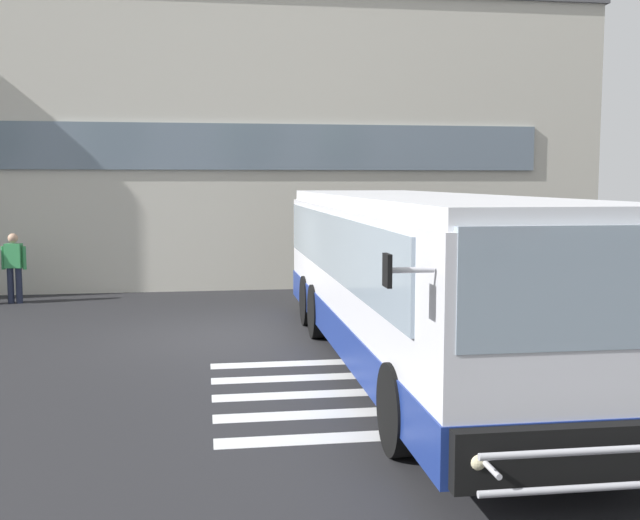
# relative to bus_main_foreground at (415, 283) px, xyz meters

# --- Properties ---
(ground_plane) EXTENTS (80.00, 90.00, 0.02)m
(ground_plane) POSITION_rel_bus_main_foreground_xyz_m (-2.97, 2.87, -1.34)
(ground_plane) COLOR #232326
(ground_plane) RESTS_ON ground
(bay_paint_stripes) EXTENTS (4.40, 3.96, 0.01)m
(bay_paint_stripes) POSITION_rel_bus_main_foreground_xyz_m (-0.97, -1.33, -1.33)
(bay_paint_stripes) COLOR silver
(bay_paint_stripes) RESTS_ON ground
(terminal_building) EXTENTS (23.42, 13.80, 8.09)m
(terminal_building) POSITION_rel_bus_main_foreground_xyz_m (-3.66, 14.49, 2.70)
(terminal_building) COLOR beige
(terminal_building) RESTS_ON ground
(bus_main_foreground) EXTENTS (3.11, 11.71, 2.70)m
(bus_main_foreground) POSITION_rel_bus_main_foreground_xyz_m (0.00, 0.00, 0.00)
(bus_main_foreground) COLOR silver
(bus_main_foreground) RESTS_ON ground
(passenger_by_doorway) EXTENTS (0.59, 0.27, 1.68)m
(passenger_by_doorway) POSITION_rel_bus_main_foreground_xyz_m (-7.72, 7.50, -0.41)
(passenger_by_doorway) COLOR #1E2338
(passenger_by_doorway) RESTS_ON ground
(safety_bollard_yellow) EXTENTS (0.18, 0.18, 0.90)m
(safety_bollard_yellow) POSITION_rel_bus_main_foreground_xyz_m (-0.52, 6.47, -0.88)
(safety_bollard_yellow) COLOR yellow
(safety_bollard_yellow) RESTS_ON ground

